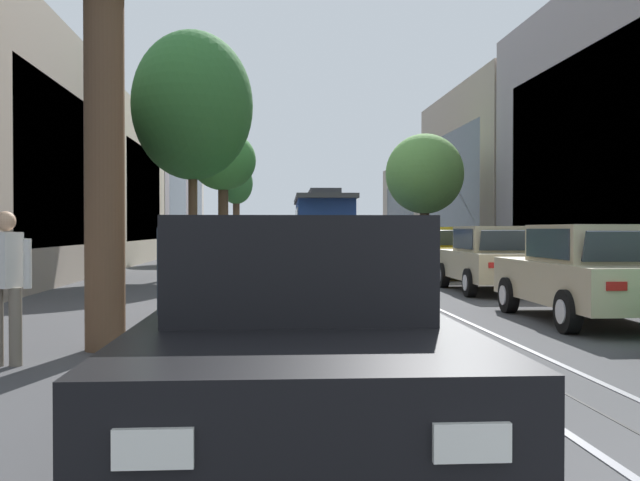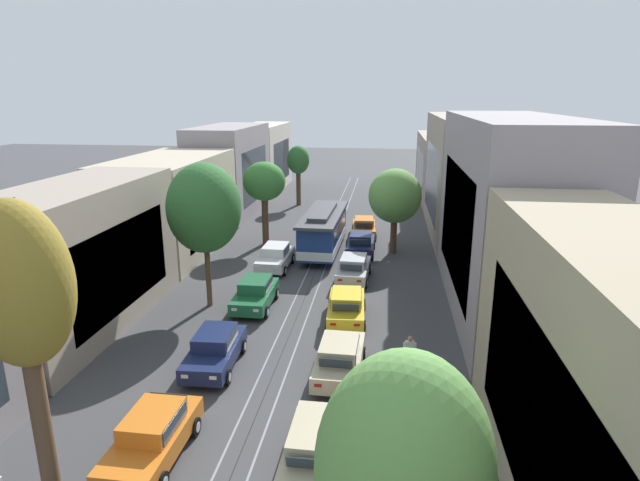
# 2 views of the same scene
# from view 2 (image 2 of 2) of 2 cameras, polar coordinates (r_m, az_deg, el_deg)

# --- Properties ---
(ground_plane) EXTENTS (162.56, 162.56, 0.00)m
(ground_plane) POSITION_cam_2_polar(r_m,az_deg,el_deg) (33.41, -0.69, -3.93)
(ground_plane) COLOR #424244
(trolley_track_rails) EXTENTS (1.14, 73.02, 0.01)m
(trolley_track_rails) POSITION_cam_2_polar(r_m,az_deg,el_deg) (37.65, 0.25, -1.63)
(trolley_track_rails) COLOR gray
(trolley_track_rails) RESTS_ON ground
(building_facade_left) EXTENTS (5.99, 64.72, 8.29)m
(building_facade_left) POSITION_cam_2_polar(r_m,az_deg,el_deg) (38.54, -15.92, 3.98)
(building_facade_left) COLOR gray
(building_facade_left) RESTS_ON ground
(building_facade_right) EXTENTS (5.14, 64.72, 10.16)m
(building_facade_right) POSITION_cam_2_polar(r_m,az_deg,el_deg) (36.47, 16.70, 4.31)
(building_facade_right) COLOR tan
(building_facade_right) RESTS_ON ground
(parked_car_orange_second_left) EXTENTS (2.04, 4.38, 1.58)m
(parked_car_orange_second_left) POSITION_cam_2_polar(r_m,az_deg,el_deg) (18.43, -17.75, -19.60)
(parked_car_orange_second_left) COLOR orange
(parked_car_orange_second_left) RESTS_ON ground
(parked_car_navy_mid_left) EXTENTS (2.11, 4.41, 1.58)m
(parked_car_navy_mid_left) POSITION_cam_2_polar(r_m,az_deg,el_deg) (23.06, -11.36, -11.51)
(parked_car_navy_mid_left) COLOR #19234C
(parked_car_navy_mid_left) RESTS_ON ground
(parked_car_green_fourth_left) EXTENTS (2.02, 4.37, 1.58)m
(parked_car_green_fourth_left) POSITION_cam_2_polar(r_m,az_deg,el_deg) (28.73, -7.05, -5.70)
(parked_car_green_fourth_left) COLOR #1E6038
(parked_car_green_fourth_left) RESTS_ON ground
(parked_car_white_fifth_left) EXTENTS (2.06, 4.39, 1.58)m
(parked_car_white_fifth_left) POSITION_cam_2_polar(r_m,az_deg,el_deg) (34.82, -4.87, -1.78)
(parked_car_white_fifth_left) COLOR silver
(parked_car_white_fifth_left) RESTS_ON ground
(parked_car_beige_second_right) EXTENTS (2.04, 4.38, 1.58)m
(parked_car_beige_second_right) POSITION_cam_2_polar(r_m,az_deg,el_deg) (17.20, -0.49, -21.61)
(parked_car_beige_second_right) COLOR #C1B28E
(parked_car_beige_second_right) RESTS_ON ground
(parked_car_beige_mid_right) EXTENTS (2.07, 4.39, 1.58)m
(parked_car_beige_mid_right) POSITION_cam_2_polar(r_m,az_deg,el_deg) (21.96, 2.12, -12.64)
(parked_car_beige_mid_right) COLOR #C1B28E
(parked_car_beige_mid_right) RESTS_ON ground
(parked_car_yellow_fourth_right) EXTENTS (2.14, 4.42, 1.58)m
(parked_car_yellow_fourth_right) POSITION_cam_2_polar(r_m,az_deg,el_deg) (26.88, 2.89, -7.13)
(parked_car_yellow_fourth_right) COLOR gold
(parked_car_yellow_fourth_right) RESTS_ON ground
(parked_car_silver_fifth_right) EXTENTS (2.13, 4.42, 1.58)m
(parked_car_silver_fifth_right) POSITION_cam_2_polar(r_m,az_deg,el_deg) (32.53, 3.66, -3.02)
(parked_car_silver_fifth_right) COLOR #B7B7BC
(parked_car_silver_fifth_right) RESTS_ON ground
(parked_car_navy_sixth_right) EXTENTS (2.03, 4.37, 1.58)m
(parked_car_navy_sixth_right) POSITION_cam_2_polar(r_m,az_deg,el_deg) (37.85, 4.46, -0.33)
(parked_car_navy_sixth_right) COLOR #19234C
(parked_car_navy_sixth_right) RESTS_ON ground
(parked_car_orange_far_right) EXTENTS (2.14, 4.42, 1.58)m
(parked_car_orange_far_right) POSITION_cam_2_polar(r_m,az_deg,el_deg) (42.53, 4.80, 1.46)
(parked_car_orange_far_right) COLOR orange
(parked_car_orange_far_right) RESTS_ON ground
(street_tree_kerb_left_near) EXTENTS (2.79, 2.29, 8.81)m
(street_tree_kerb_left_near) POSITION_cam_2_polar(r_m,az_deg,el_deg) (15.31, -29.84, -4.81)
(street_tree_kerb_left_near) COLOR brown
(street_tree_kerb_left_near) RESTS_ON ground
(street_tree_kerb_left_second) EXTENTS (3.85, 4.21, 7.85)m
(street_tree_kerb_left_second) POSITION_cam_2_polar(r_m,az_deg,el_deg) (28.05, -12.48, 3.46)
(street_tree_kerb_left_second) COLOR brown
(street_tree_kerb_left_second) RESTS_ON ground
(street_tree_kerb_left_mid) EXTENTS (3.20, 2.85, 6.34)m
(street_tree_kerb_left_mid) POSITION_cam_2_polar(r_m,az_deg,el_deg) (39.77, -6.09, 6.28)
(street_tree_kerb_left_mid) COLOR #4C3826
(street_tree_kerb_left_mid) RESTS_ON ground
(street_tree_kerb_left_fourth) EXTENTS (2.29, 2.38, 6.13)m
(street_tree_kerb_left_fourth) POSITION_cam_2_polar(r_m,az_deg,el_deg) (54.16, -2.39, 8.61)
(street_tree_kerb_left_fourth) COLOR #4C3826
(street_tree_kerb_left_fourth) RESTS_ON ground
(street_tree_kerb_right_near) EXTENTS (3.16, 2.74, 7.13)m
(street_tree_kerb_right_near) POSITION_cam_2_polar(r_m,az_deg,el_deg) (10.18, 9.03, -23.68)
(street_tree_kerb_right_near) COLOR brown
(street_tree_kerb_right_near) RESTS_ON ground
(street_tree_kerb_right_second) EXTENTS (3.77, 3.92, 6.13)m
(street_tree_kerb_right_second) POSITION_cam_2_polar(r_m,az_deg,el_deg) (37.79, 8.16, 4.78)
(street_tree_kerb_right_second) COLOR #4C3826
(street_tree_kerb_right_second) RESTS_ON ground
(cable_car_trolley) EXTENTS (2.83, 9.18, 3.28)m
(cable_car_trolley) POSITION_cam_2_polar(r_m,az_deg,el_deg) (37.57, 0.33, 0.96)
(cable_car_trolley) COLOR navy
(cable_car_trolley) RESTS_ON ground
(pedestrian_on_right_pavement) EXTENTS (0.55, 0.29, 1.59)m
(pedestrian_on_right_pavement) POSITION_cam_2_polar(r_m,az_deg,el_deg) (22.55, 9.71, -11.80)
(pedestrian_on_right_pavement) COLOR black
(pedestrian_on_right_pavement) RESTS_ON ground
(fire_hydrant) EXTENTS (0.40, 0.22, 0.84)m
(fire_hydrant) POSITION_cam_2_polar(r_m,az_deg,el_deg) (17.69, 5.38, -22.00)
(fire_hydrant) COLOR #B2B2B7
(fire_hydrant) RESTS_ON ground
(street_sign_post) EXTENTS (0.36, 0.08, 2.53)m
(street_sign_post) POSITION_cam_2_polar(r_m,az_deg,el_deg) (15.69, 5.46, -22.31)
(street_sign_post) COLOR slate
(street_sign_post) RESTS_ON ground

